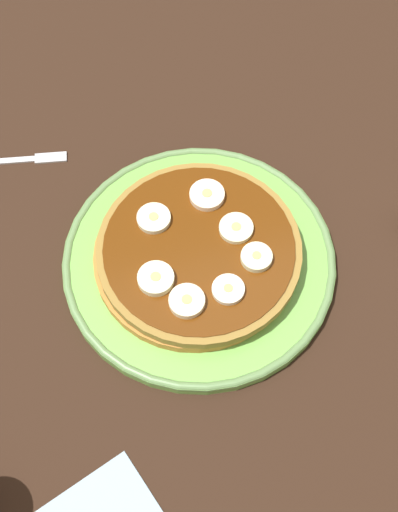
{
  "coord_description": "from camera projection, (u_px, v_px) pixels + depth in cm",
  "views": [
    {
      "loc": [
        8.36,
        32.39,
        64.06
      ],
      "look_at": [
        0.0,
        0.0,
        1.75
      ],
      "focal_mm": 49.71,
      "sensor_mm": 36.0,
      "label": 1
    }
  ],
  "objects": [
    {
      "name": "banana_slice_1",
      "position": [
        236.0,
        229.0,
        0.7
      ],
      "size": [
        3.4,
        3.4,
        0.79
      ],
      "color": "beige",
      "rests_on": "pancake_stack"
    },
    {
      "name": "fork",
      "position": [
        15.0,
        160.0,
        0.78
      ],
      "size": [
        12.99,
        3.04,
        0.5
      ],
      "color": "silver",
      "rests_on": "ground_plane"
    },
    {
      "name": "banana_slice_0",
      "position": [
        207.0,
        195.0,
        0.72
      ],
      "size": [
        3.56,
        3.56,
        0.93
      ],
      "color": "#FEE2B9",
      "rests_on": "pancake_stack"
    },
    {
      "name": "banana_slice_6",
      "position": [
        156.0,
        279.0,
        0.67
      ],
      "size": [
        3.51,
        3.51,
        1.04
      ],
      "color": "#F2F4BD",
      "rests_on": "pancake_stack"
    },
    {
      "name": "banana_slice_4",
      "position": [
        256.0,
        258.0,
        0.68
      ],
      "size": [
        3.07,
        3.07,
        0.96
      ],
      "color": "#EFF3BA",
      "rests_on": "pancake_stack"
    },
    {
      "name": "banana_slice_2",
      "position": [
        228.0,
        290.0,
        0.67
      ],
      "size": [
        3.12,
        3.12,
        0.79
      ],
      "color": "#EFE8C6",
      "rests_on": "pancake_stack"
    },
    {
      "name": "ground_plane",
      "position": [
        199.0,
        271.0,
        0.74
      ],
      "size": [
        140.0,
        140.0,
        3.0
      ],
      "primitive_type": "cube",
      "color": "black"
    },
    {
      "name": "banana_slice_3",
      "position": [
        154.0,
        219.0,
        0.7
      ],
      "size": [
        3.38,
        3.38,
        0.85
      ],
      "color": "beige",
      "rests_on": "pancake_stack"
    },
    {
      "name": "pancake_stack",
      "position": [
        197.0,
        252.0,
        0.7
      ],
      "size": [
        20.82,
        20.68,
        2.4
      ],
      "color": "#BF7A34",
      "rests_on": "plate"
    },
    {
      "name": "banana_slice_5",
      "position": [
        187.0,
        301.0,
        0.66
      ],
      "size": [
        3.42,
        3.42,
        0.97
      ],
      "color": "beige",
      "rests_on": "pancake_stack"
    },
    {
      "name": "plate",
      "position": [
        199.0,
        260.0,
        0.72
      ],
      "size": [
        27.57,
        27.57,
        1.51
      ],
      "color": "#72B74C",
      "rests_on": "ground_plane"
    }
  ]
}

